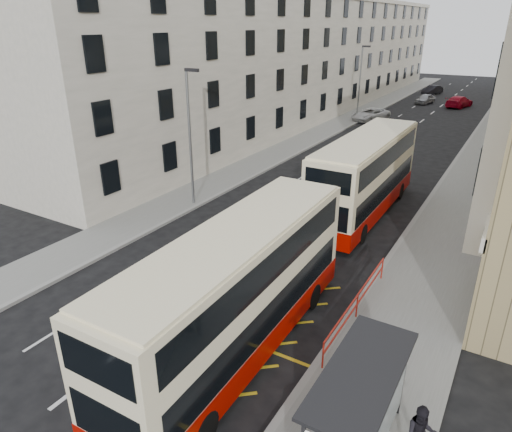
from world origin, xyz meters
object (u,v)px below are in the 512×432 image
Objects in this scene: pedestrian_far at (374,380)px; street_lamp_far at (360,79)px; car_dark at (432,90)px; bus_shelter at (361,406)px; white_van at (370,115)px; street_lamp_near at (190,131)px; car_red at (459,102)px; double_decker_rear at (365,176)px; car_silver at (425,99)px; double_decker_front at (237,293)px.

street_lamp_far is at bearing -64.73° from pedestrian_far.
bus_shelter is at bearing -61.50° from car_dark.
street_lamp_far reaches higher than bus_shelter.
street_lamp_far is 1.60× the size of white_van.
street_lamp_near and street_lamp_far have the same top height.
street_lamp_far is 1.95× the size of car_dark.
car_red is (8.48, 15.86, -3.90)m from street_lamp_far.
street_lamp_far is at bearing 90.00° from street_lamp_near.
double_decker_rear is 2.85× the size of car_dark.
car_silver is at bearing -65.62° from car_dark.
white_van is 0.99× the size of car_red.
double_decker_front is 4.90m from pedestrian_far.
double_decker_rear is at bearing -70.18° from street_lamp_far.
car_dark reaches higher than car_silver.
car_silver is at bearing 97.13° from double_decker_rear.
double_decker_rear is (9.40, -26.09, -2.26)m from street_lamp_far.
double_decker_front is at bearing 105.41° from car_red.
car_dark is at bearing 96.81° from double_decker_rear.
double_decker_front is 55.92m from car_red.
street_lamp_near is 1.00× the size of street_lamp_far.
pedestrian_far reaches higher than car_dark.
street_lamp_near is at bearing -74.27° from car_dark.
double_decker_rear reaches higher than double_decker_front.
car_red is (7.33, 14.65, 0.04)m from white_van.
pedestrian_far is (14.42, -10.14, -3.64)m from street_lamp_near.
car_dark is (-6.63, 66.13, -1.65)m from double_decker_front.
car_dark is at bearing 108.35° from car_silver.
car_red is (-6.21, 58.25, -1.40)m from bus_shelter.
bus_shelter is 0.53× the size of street_lamp_near.
street_lamp_far is at bearing -113.33° from white_van.
car_red is (5.41, -10.25, 0.06)m from car_dark.
bus_shelter is 0.37× the size of double_decker_front.
bus_shelter is at bearing -70.88° from street_lamp_far.
street_lamp_near is (-14.69, 12.39, 2.50)m from bus_shelter.
pedestrian_far reaches higher than car_red.
car_red is (8.48, 45.86, -3.90)m from street_lamp_near.
white_van is (-8.25, 27.29, -1.68)m from double_decker_rear.
car_silver is (2.85, 15.31, -0.03)m from white_van.
street_lamp_near is 0.68× the size of double_decker_rear.
street_lamp_far reaches higher than car_silver.
street_lamp_far is 4.73× the size of pedestrian_far.
car_dark is at bearing 83.28° from street_lamp_far.
street_lamp_far is 4.28m from white_van.
double_decker_front is 2.80× the size of car_dark.
bus_shelter is 58.60m from car_red.
bus_shelter is at bearing -66.87° from car_silver.
car_silver is at bearing 85.08° from street_lamp_near.
double_decker_front is at bearing -76.37° from street_lamp_far.
car_silver is at bearing 76.37° from street_lamp_far.
double_decker_rear is 3.01× the size of car_silver.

